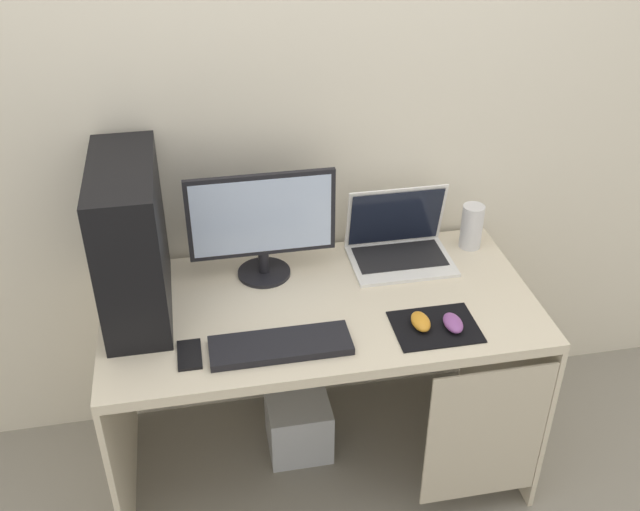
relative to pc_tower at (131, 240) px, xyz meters
name	(u,v)px	position (x,y,z in m)	size (l,w,h in m)	color
ground_plane	(320,459)	(0.56, -0.09, -0.98)	(8.00, 8.00, 0.00)	gray
wall_back	(298,90)	(0.57, 0.30, 0.32)	(4.00, 0.05, 2.60)	beige
desk	(325,340)	(0.58, -0.10, -0.40)	(1.39, 0.70, 0.73)	beige
pc_tower	(131,240)	(0.00, 0.00, 0.00)	(0.19, 0.48, 0.49)	black
monitor	(262,224)	(0.41, 0.10, -0.04)	(0.48, 0.18, 0.38)	black
laptop	(399,245)	(0.89, 0.12, -0.20)	(0.35, 0.25, 0.25)	white
speaker	(472,226)	(1.16, 0.15, -0.17)	(0.08, 0.08, 0.16)	silver
keyboard	(280,345)	(0.41, -0.29, -0.23)	(0.42, 0.14, 0.02)	black
mousepad	(435,327)	(0.89, -0.28, -0.24)	(0.26, 0.20, 0.01)	black
mouse_left	(421,322)	(0.84, -0.27, -0.22)	(0.06, 0.10, 0.03)	orange
mouse_right	(453,323)	(0.94, -0.30, -0.22)	(0.06, 0.10, 0.03)	#8C4C99
cell_phone	(190,355)	(0.14, -0.28, -0.24)	(0.07, 0.13, 0.01)	black
subwoofer	(298,424)	(0.50, -0.01, -0.86)	(0.23, 0.23, 0.23)	#B7BCC6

